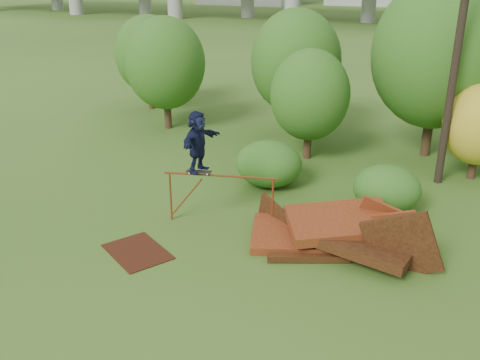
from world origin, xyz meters
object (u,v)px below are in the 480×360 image
at_px(scrap_pile, 336,233).
at_px(utility_pole, 459,36).
at_px(flat_plate, 137,252).
at_px(skater, 198,142).

xyz_separation_m(scrap_pile, utility_pole, (2.34, 6.33, 4.91)).
xyz_separation_m(scrap_pile, flat_plate, (-5.09, -2.56, -0.40)).
height_order(scrap_pile, flat_plate, scrap_pile).
relative_size(scrap_pile, skater, 3.04).
bearing_deg(utility_pole, flat_plate, -129.89).
height_order(scrap_pile, skater, skater).
bearing_deg(utility_pole, scrap_pile, -110.30).
bearing_deg(skater, flat_plate, 170.05).
height_order(scrap_pile, utility_pole, utility_pole).
relative_size(flat_plate, utility_pole, 0.19).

